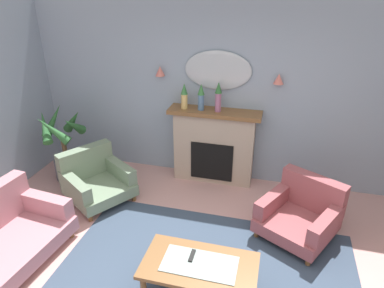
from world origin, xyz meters
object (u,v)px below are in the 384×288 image
Objects in this scene: mantel_vase_right at (218,96)px; wall_sconce_right at (279,79)px; armchair_in_corner at (95,179)px; mantel_vase_centre at (184,96)px; wall_sconce_left at (160,71)px; wall_mirror at (218,70)px; fireplace at (214,147)px; mantel_vase_left at (201,96)px; tv_remote at (192,256)px; coffee_table at (200,268)px; potted_plant_corner_palm at (64,146)px; armchair_by_coffee_table at (302,212)px.

wall_sconce_right is (0.80, 0.12, 0.27)m from mantel_vase_right.
wall_sconce_right is 2.92m from armchair_in_corner.
wall_sconce_right is at bearing 5.27° from mantel_vase_centre.
wall_sconce_left reaches higher than mantel_vase_right.
mantel_vase_right is at bearing -73.61° from wall_mirror.
fireplace is 9.71× the size of wall_sconce_left.
mantel_vase_right is at bearing 0.00° from mantel_vase_left.
mantel_vase_right is 0.39× the size of armchair_in_corner.
mantel_vase_right is 2.71× the size of tv_remote.
potted_plant_corner_palm reaches higher than coffee_table.
armchair_by_coffee_table is (1.25, -0.95, -1.09)m from mantel_vase_right.
tv_remote is at bearing -105.47° from wall_sconce_right.
armchair_by_coffee_table is at bearing 52.19° from coffee_table.
wall_sconce_left is at bearing 169.54° from mantel_vase_left.
mantel_vase_left is 0.43m from wall_mirror.
wall_sconce_right is 0.13× the size of armchair_by_coffee_table.
potted_plant_corner_palm is at bearing -166.67° from fireplace.
fireplace is at bearing 95.89° from tv_remote.
wall_sconce_left is 1.70m from wall_sconce_right.
tv_remote is 1.61m from armchair_by_coffee_table.
mantel_vase_centre is at bearing 39.38° from armchair_in_corner.
potted_plant_corner_palm is at bearing -155.93° from wall_sconce_left.
potted_plant_corner_palm reaches higher than fireplace.
tv_remote is 0.14× the size of potted_plant_corner_palm.
coffee_table is at bearing -63.38° from wall_sconce_left.
wall_mirror is at bearing 90.00° from fireplace.
wall_sconce_left is 0.12× the size of potted_plant_corner_palm.
wall_mirror reaches higher than armchair_in_corner.
wall_sconce_left is at bearing 55.94° from armchair_in_corner.
mantel_vase_left is at bearing 103.23° from coffee_table.
wall_sconce_left is at bearing 180.00° from wall_sconce_right.
mantel_vase_right is 2.35m from tv_remote.
mantel_vase_centre is 0.60m from wall_mirror.
coffee_table is 0.98× the size of armchair_in_corner.
mantel_vase_left is at bearing 13.84° from potted_plant_corner_palm.
coffee_table is at bearing -127.81° from armchair_by_coffee_table.
wall_sconce_right is 1.79m from armchair_by_coffee_table.
fireplace is at bearing -173.84° from wall_sconce_right.
coffee_table is at bearing -76.77° from mantel_vase_left.
armchair_in_corner is (-1.33, -0.89, -1.06)m from mantel_vase_left.
potted_plant_corner_palm is at bearing 151.88° from armchair_in_corner.
mantel_vase_left is (-0.20, -0.03, 0.79)m from fireplace.
wall_sconce_right is 2.71m from coffee_table.
wall_mirror is at bearing 34.63° from armchair_in_corner.
armchair_in_corner is (-1.53, -1.06, -1.40)m from wall_mirror.
armchair_in_corner is at bearing -145.37° from wall_mirror.
mantel_vase_centre reaches higher than armchair_in_corner.
mantel_vase_centre is 0.34× the size of armchair_by_coffee_table.
fireplace reaches higher than tv_remote.
mantel_vase_right is at bearing -171.47° from wall_sconce_right.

